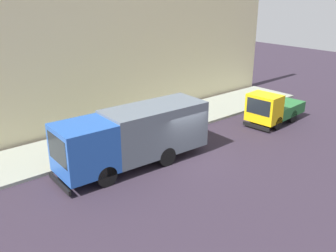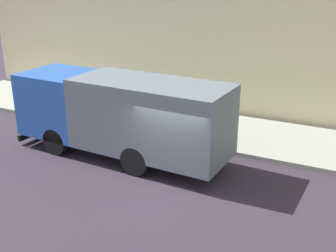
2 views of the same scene
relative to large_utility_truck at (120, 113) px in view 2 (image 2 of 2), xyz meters
name	(u,v)px [view 2 (image 2 of 2)]	position (x,y,z in m)	size (l,w,h in m)	color
ground	(171,184)	(-1.17, -2.61, -1.69)	(80.00, 80.00, 0.00)	#2D2330
sidewalk	(224,131)	(3.88, -2.61, -1.61)	(4.10, 30.00, 0.17)	gray
building_facade	(248,12)	(6.43, -2.61, 3.09)	(0.50, 30.00, 9.56)	beige
large_utility_truck	(120,113)	(0.00, 0.00, 0.00)	(2.73, 8.28, 2.98)	#2250A8
pedestrian_walking	(141,107)	(2.80, 0.78, -0.68)	(0.44, 0.44, 1.60)	#3F364D
traffic_cone_orange	(84,114)	(2.18, 3.37, -1.20)	(0.45, 0.45, 0.64)	orange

